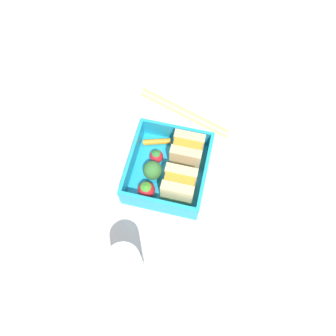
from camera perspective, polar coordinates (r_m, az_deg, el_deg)
name	(u,v)px	position (r cm, az deg, el deg)	size (l,w,h in cm)	color
ground_plane	(168,176)	(64.02, 0.00, -1.38)	(120.00, 120.00, 2.00)	beige
bento_tray	(168,173)	(62.56, 0.00, -0.80)	(15.61, 14.27, 1.20)	#1CA2CE
bento_rim	(168,167)	(60.10, 0.00, 0.24)	(15.61, 14.27, 4.20)	#1CA2CE
sandwich_left	(187,151)	(60.58, 3.33, 2.94)	(4.97, 5.61, 6.04)	#D7B37F
sandwich_center_left	(179,185)	(57.70, 1.93, -2.98)	(4.97, 5.61, 6.04)	#DFC483
carrot_stick_far_left	(157,142)	(64.29, -1.94, 4.61)	(1.13, 1.13, 5.47)	orange
strawberry_left	(156,156)	(61.82, -2.05, 2.05)	(2.61, 2.61, 3.21)	red
broccoli_floret	(153,170)	(59.43, -2.71, -0.42)	(3.51, 3.51, 4.31)	#85C65F
strawberry_far_left	(146,190)	(58.88, -3.80, -3.82)	(3.17, 3.17, 3.77)	red
chopstick_pair	(185,112)	(69.77, 2.97, 9.76)	(8.47, 20.57, 0.70)	tan
drinking_glass	(126,265)	(53.85, -7.29, -16.40)	(5.27, 5.27, 9.79)	silver
folded_napkin	(95,145)	(67.29, -12.52, 3.96)	(14.74, 9.82, 0.40)	silver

